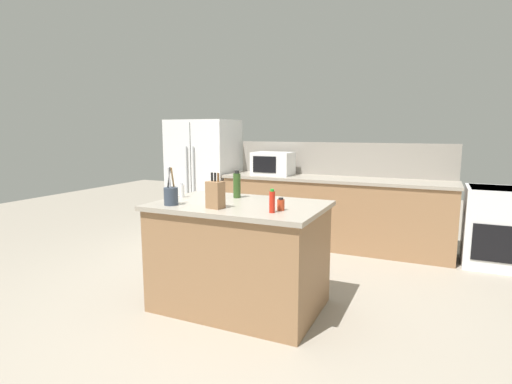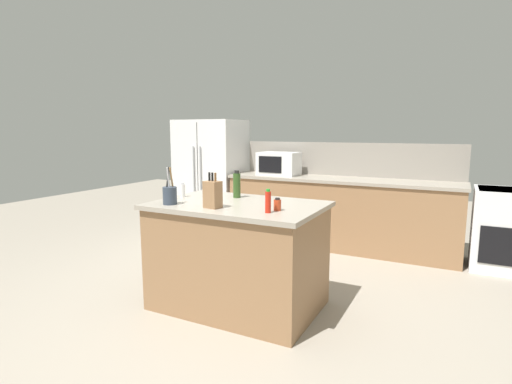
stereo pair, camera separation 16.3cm
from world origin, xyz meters
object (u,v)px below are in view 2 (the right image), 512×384
object	(u,v)px
spice_jar_paprika	(277,205)
hot_sauce_bottle	(268,202)
refrigerator	(211,176)
salt_shaker	(182,190)
range_oven	(510,230)
knife_block	(213,194)
microwave	(279,164)
utensil_crock	(170,195)
olive_oil_bottle	(237,185)

from	to	relation	value
spice_jar_paprika	hot_sauce_bottle	bearing A→B (deg)	-104.71
refrigerator	salt_shaker	bearing A→B (deg)	-62.82
range_oven	knife_block	size ratio (longest dim) A/B	3.17
range_oven	microwave	world-z (taller)	microwave
knife_block	microwave	bearing A→B (deg)	110.80
knife_block	utensil_crock	xyz separation A→B (m)	(-0.42, -0.03, -0.03)
range_oven	salt_shaker	xyz separation A→B (m)	(-2.88, -2.15, 0.54)
range_oven	utensil_crock	world-z (taller)	utensil_crock
refrigerator	olive_oil_bottle	xyz separation A→B (m)	(1.61, -2.00, 0.20)
knife_block	salt_shaker	size ratio (longest dim) A/B	2.15
knife_block	olive_oil_bottle	xyz separation A→B (m)	(-0.07, 0.53, 0.01)
hot_sauce_bottle	olive_oil_bottle	world-z (taller)	olive_oil_bottle
range_oven	olive_oil_bottle	world-z (taller)	olive_oil_bottle
microwave	utensil_crock	bearing A→B (deg)	-87.89
hot_sauce_bottle	olive_oil_bottle	bearing A→B (deg)	138.42
range_oven	salt_shaker	world-z (taller)	salt_shaker
salt_shaker	utensil_crock	bearing A→B (deg)	-68.37
knife_block	utensil_crock	world-z (taller)	utensil_crock
utensil_crock	hot_sauce_bottle	xyz separation A→B (m)	(0.90, 0.06, 0.00)
knife_block	olive_oil_bottle	bearing A→B (deg)	107.33
utensil_crock	salt_shaker	bearing A→B (deg)	111.63
microwave	knife_block	xyz separation A→B (m)	(0.51, -2.48, -0.05)
salt_shaker	microwave	bearing A→B (deg)	88.64
knife_block	olive_oil_bottle	distance (m)	0.53
utensil_crock	salt_shaker	world-z (taller)	utensil_crock
utensil_crock	spice_jar_paprika	world-z (taller)	utensil_crock
olive_oil_bottle	microwave	bearing A→B (deg)	102.50
olive_oil_bottle	range_oven	bearing A→B (deg)	39.11
microwave	salt_shaker	xyz separation A→B (m)	(-0.05, -2.15, -0.10)
utensil_crock	olive_oil_bottle	xyz separation A→B (m)	(0.34, 0.56, 0.04)
knife_block	spice_jar_paprika	world-z (taller)	knife_block
refrigerator	utensil_crock	world-z (taller)	refrigerator
knife_block	hot_sauce_bottle	xyz separation A→B (m)	(0.49, 0.03, -0.03)
utensil_crock	olive_oil_bottle	size ratio (longest dim) A/B	1.24
olive_oil_bottle	salt_shaker	xyz separation A→B (m)	(-0.48, -0.20, -0.06)
spice_jar_paprika	microwave	bearing A→B (deg)	113.63
utensil_crock	spice_jar_paprika	distance (m)	0.95
refrigerator	microwave	world-z (taller)	refrigerator
refrigerator	salt_shaker	xyz separation A→B (m)	(1.13, -2.20, 0.14)
range_oven	refrigerator	bearing A→B (deg)	179.27
refrigerator	olive_oil_bottle	bearing A→B (deg)	-51.16
microwave	hot_sauce_bottle	distance (m)	2.64
microwave	spice_jar_paprika	size ratio (longest dim) A/B	5.42
spice_jar_paprika	range_oven	bearing A→B (deg)	52.25
range_oven	hot_sauce_bottle	world-z (taller)	hot_sauce_bottle
refrigerator	olive_oil_bottle	size ratio (longest dim) A/B	6.70
hot_sauce_bottle	olive_oil_bottle	xyz separation A→B (m)	(-0.56, 0.50, 0.03)
spice_jar_paprika	olive_oil_bottle	bearing A→B (deg)	146.80
microwave	olive_oil_bottle	size ratio (longest dim) A/B	2.14
refrigerator	hot_sauce_bottle	xyz separation A→B (m)	(2.17, -2.50, 0.16)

